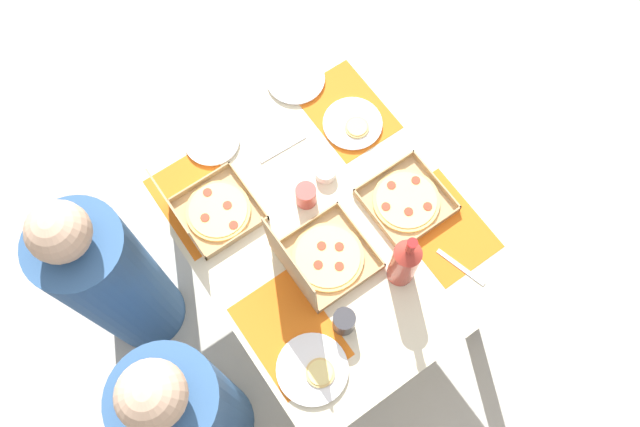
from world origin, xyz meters
TOP-DOWN VIEW (x-y plane):
  - ground_plane at (0.00, 0.00)m, footprint 6.00×6.00m
  - dining_table at (0.00, 0.00)m, footprint 1.25×0.93m
  - placemat_near_left at (-0.28, -0.32)m, footprint 0.36×0.26m
  - placemat_near_right at (0.28, -0.32)m, footprint 0.36×0.26m
  - placemat_far_left at (-0.28, 0.32)m, footprint 0.36×0.26m
  - placemat_far_right at (0.28, 0.32)m, footprint 0.36×0.26m
  - pizza_box_edge_far at (0.21, 0.31)m, footprint 0.26×0.27m
  - pizza_box_corner_right at (-0.15, 0.10)m, footprint 0.28×0.29m
  - pizza_box_center at (-0.14, -0.27)m, footprint 0.27×0.27m
  - plate_near_left at (0.49, -0.23)m, footprint 0.22×0.22m
  - plate_far_right at (0.45, 0.16)m, footprint 0.20×0.20m
  - plate_middle at (0.22, -0.30)m, footprint 0.22×0.22m
  - plate_near_right at (-0.42, 0.32)m, footprint 0.23×0.23m
  - soda_bottle at (-0.33, -0.10)m, footprint 0.09×0.09m
  - cup_red at (0.07, 0.01)m, footprint 0.07×0.07m
  - cup_dark at (-0.36, 0.16)m, footprint 0.07×0.07m
  - condiment_bowl at (0.11, -0.10)m, footprint 0.07×0.07m
  - fork_by_far_right at (0.28, -0.03)m, footprint 0.02×0.19m
  - fork_by_near_right at (-0.43, -0.28)m, footprint 0.19×0.07m
  - diner_left_seat at (-0.28, 0.73)m, footprint 0.32×0.32m
  - diner_right_seat at (0.28, 0.73)m, footprint 0.32×0.32m

SIDE VIEW (x-z plane):
  - ground_plane at x=0.00m, z-range 0.00..0.00m
  - diner_right_seat at x=0.28m, z-range -0.06..1.09m
  - diner_left_seat at x=-0.28m, z-range -0.06..1.13m
  - dining_table at x=0.00m, z-range 0.25..0.97m
  - placemat_near_left at x=-0.28m, z-range 0.73..0.73m
  - placemat_near_right at x=0.28m, z-range 0.73..0.73m
  - placemat_far_left at x=-0.28m, z-range 0.73..0.73m
  - placemat_far_right at x=0.28m, z-range 0.73..0.73m
  - fork_by_far_right at x=0.28m, z-range 0.73..0.73m
  - fork_by_near_right at x=-0.43m, z-range 0.73..0.73m
  - plate_near_left at x=0.49m, z-range 0.73..0.74m
  - plate_far_right at x=0.45m, z-range 0.73..0.74m
  - plate_middle at x=0.22m, z-range 0.72..0.75m
  - plate_near_right at x=-0.42m, z-range 0.72..0.75m
  - pizza_box_center at x=-0.14m, z-range 0.72..0.76m
  - condiment_bowl at x=0.11m, z-range 0.73..0.77m
  - cup_red at x=0.07m, z-range 0.73..0.81m
  - pizza_box_edge_far at x=0.21m, z-range 0.63..0.92m
  - pizza_box_corner_right at x=-0.15m, z-range 0.62..0.93m
  - cup_dark at x=-0.36m, z-range 0.73..0.83m
  - soda_bottle at x=-0.33m, z-range 0.70..1.02m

